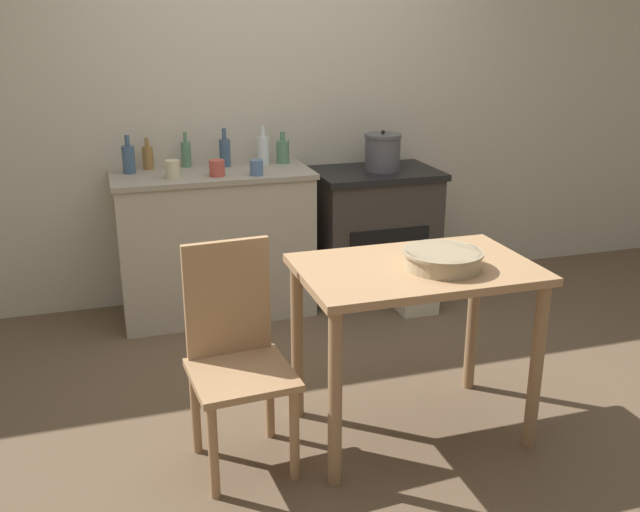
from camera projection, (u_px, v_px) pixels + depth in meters
name	position (u px, v px, depth m)	size (l,w,h in m)	color
ground_plane	(348.00, 396.00, 3.53)	(14.00, 14.00, 0.00)	brown
wall_back	(268.00, 101.00, 4.56)	(8.00, 0.07, 2.55)	beige
counter_cabinet	(215.00, 243.00, 4.42)	(1.19, 0.57, 0.91)	#B2A893
stove	(374.00, 233.00, 4.73)	(0.80, 0.58, 0.85)	#38332D
work_table	(415.00, 295.00, 3.04)	(0.99, 0.64, 0.79)	#A87F56
chair	(236.00, 352.00, 2.91)	(0.43, 0.43, 0.93)	#A87F56
flour_sack	(418.00, 287.00, 4.49)	(0.24, 0.17, 0.34)	beige
stock_pot	(383.00, 152.00, 4.55)	(0.24, 0.24, 0.26)	#4C4C51
mixing_bowl_large	(443.00, 258.00, 2.96)	(0.33, 0.33, 0.08)	tan
bottle_far_left	(283.00, 151.00, 4.50)	(0.08, 0.08, 0.20)	#517F5B
bottle_left	(225.00, 152.00, 4.40)	(0.07, 0.07, 0.24)	#3D5675
bottle_mid_left	(186.00, 154.00, 4.38)	(0.06, 0.06, 0.21)	#517F5B
bottle_center_left	(263.00, 149.00, 4.47)	(0.08, 0.08, 0.24)	silver
bottle_center	(148.00, 157.00, 4.32)	(0.07, 0.07, 0.19)	olive
bottle_center_right	(129.00, 159.00, 4.20)	(0.07, 0.07, 0.23)	#3D5675
cup_mid_right	(173.00, 169.00, 4.08)	(0.08, 0.08, 0.10)	beige
cup_right	(217.00, 168.00, 4.14)	(0.09, 0.09, 0.10)	#B74C42
cup_far_right	(256.00, 168.00, 4.16)	(0.08, 0.08, 0.09)	#4C6B99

